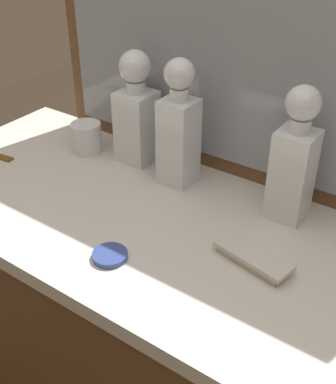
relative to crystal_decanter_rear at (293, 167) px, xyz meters
The scene contains 8 objects.
dresser 0.65m from the crystal_decanter_rear, 138.35° to the right, with size 1.39×0.58×0.94m.
dresser_mirror 0.32m from the crystal_decanter_rear, 155.04° to the left, with size 1.04×0.03×0.70m.
crystal_decanter_rear is the anchor object (origin of this frame).
crystal_decanter_center 0.43m from the crystal_decanter_rear, behind, with size 0.09×0.09×0.30m.
crystal_decanter_far_right 0.28m from the crystal_decanter_rear, behind, with size 0.08×0.08×0.31m.
crystal_tumbler_far_right 0.58m from the crystal_decanter_rear, behind, with size 0.08×0.08×0.08m.
silver_brush_right 0.22m from the crystal_decanter_rear, 85.92° to the right, with size 0.17×0.09×0.02m.
porcelain_dish 0.43m from the crystal_decanter_rear, 123.54° to the right, with size 0.07×0.07×0.01m.
Camera 1 is at (0.51, -0.72, 1.59)m, focal length 46.46 mm.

